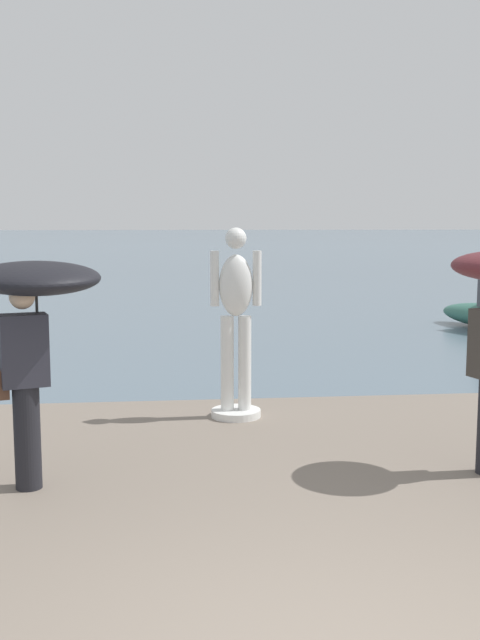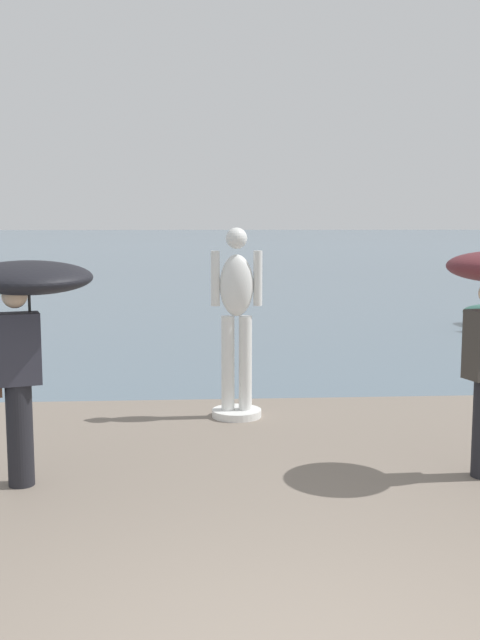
% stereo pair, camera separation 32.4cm
% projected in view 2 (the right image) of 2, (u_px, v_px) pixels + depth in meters
% --- Properties ---
extents(ground_plane, '(400.00, 400.00, 0.00)m').
position_uv_depth(ground_plane, '(202.00, 268.00, 43.08)').
color(ground_plane, slate).
extents(pier, '(6.78, 9.13, 0.40)m').
position_uv_depth(pier, '(273.00, 587.00, 5.02)').
color(pier, slate).
rests_on(pier, ground).
extents(statue_white_figure, '(0.58, 0.57, 2.17)m').
position_uv_depth(statue_white_figure, '(237.00, 324.00, 8.51)').
color(statue_white_figure, white).
rests_on(statue_white_figure, pier).
extents(onlooker_left, '(1.33, 1.34, 1.94)m').
position_uv_depth(onlooker_left, '(25.00, 305.00, 6.26)').
color(onlooker_left, black).
rests_on(onlooker_left, pier).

